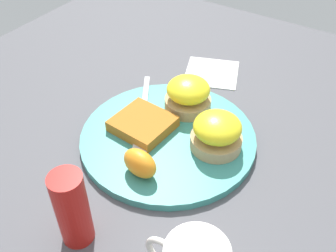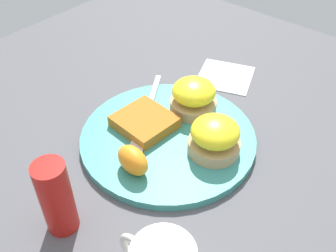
{
  "view_description": "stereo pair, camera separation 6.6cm",
  "coord_description": "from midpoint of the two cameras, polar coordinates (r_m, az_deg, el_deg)",
  "views": [
    {
      "loc": [
        -0.27,
        0.42,
        0.47
      ],
      "look_at": [
        0.0,
        0.0,
        0.03
      ],
      "focal_mm": 42.0,
      "sensor_mm": 36.0,
      "label": 1
    },
    {
      "loc": [
        -0.32,
        0.38,
        0.47
      ],
      "look_at": [
        0.0,
        0.0,
        0.03
      ],
      "focal_mm": 42.0,
      "sensor_mm": 36.0,
      "label": 2
    }
  ],
  "objects": [
    {
      "name": "sandwich_benedict_left",
      "position": [
        0.64,
        4.17,
        -1.08
      ],
      "size": [
        0.09,
        0.09,
        0.06
      ],
      "color": "tan",
      "rests_on": "plate"
    },
    {
      "name": "condiment_bottle",
      "position": [
        0.54,
        -17.46,
        -11.49
      ],
      "size": [
        0.04,
        0.04,
        0.12
      ],
      "primitive_type": "cylinder",
      "color": "#B21914",
      "rests_on": "ground_plane"
    },
    {
      "name": "orange_wedge",
      "position": [
        0.6,
        -7.26,
        -5.53
      ],
      "size": [
        0.06,
        0.04,
        0.04
      ],
      "primitive_type": "ellipsoid",
      "rotation": [
        0.0,
        0.0,
        2.99
      ],
      "color": "orange",
      "rests_on": "plate"
    },
    {
      "name": "sandwich_benedict_right",
      "position": [
        0.71,
        0.29,
        4.47
      ],
      "size": [
        0.09,
        0.09,
        0.06
      ],
      "color": "tan",
      "rests_on": "plate"
    },
    {
      "name": "napkin",
      "position": [
        0.85,
        4.15,
        7.7
      ],
      "size": [
        0.14,
        0.14,
        0.0
      ],
      "primitive_type": "cube",
      "rotation": [
        0.0,
        0.0,
        0.37
      ],
      "color": "white",
      "rests_on": "ground_plane"
    },
    {
      "name": "fork",
      "position": [
        0.7,
        -6.4,
        0.54
      ],
      "size": [
        0.14,
        0.22,
        0.0
      ],
      "color": "silver",
      "rests_on": "plate"
    },
    {
      "name": "plate",
      "position": [
        0.68,
        -2.79,
        -1.83
      ],
      "size": [
        0.3,
        0.3,
        0.01
      ],
      "primitive_type": "cylinder",
      "color": "teal",
      "rests_on": "ground_plane"
    },
    {
      "name": "hashbrown_patty",
      "position": [
        0.69,
        -6.43,
        0.21
      ],
      "size": [
        0.1,
        0.1,
        0.02
      ],
      "primitive_type": "cube",
      "rotation": [
        0.0,
        0.0,
        -0.08
      ],
      "color": "#A7631E",
      "rests_on": "plate"
    },
    {
      "name": "ground_plane",
      "position": [
        0.69,
        -2.77,
        -2.26
      ],
      "size": [
        1.1,
        1.1,
        0.0
      ],
      "primitive_type": "plane",
      "color": "#4C4C51"
    }
  ]
}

